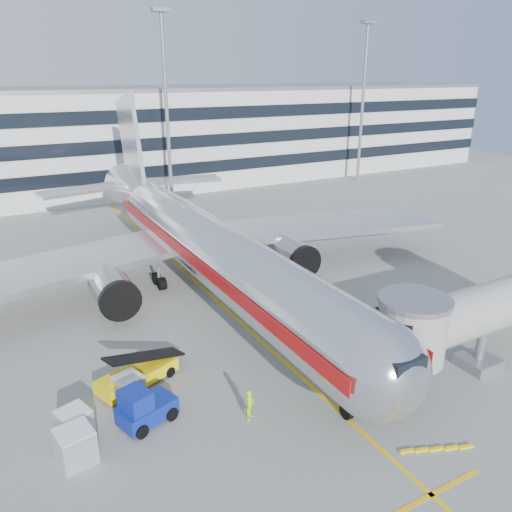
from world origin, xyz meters
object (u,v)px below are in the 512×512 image
baggage_tug (144,408)px  cargo_container_left (76,446)px  main_jet (202,243)px  ramp_worker (250,405)px  cargo_container_right (74,424)px  cargo_container_front (129,388)px  belt_loader (137,374)px

baggage_tug → cargo_container_left: (-3.68, -1.10, -0.10)m
cargo_container_left → baggage_tug: bearing=16.6°
main_jet → ramp_worker: 18.15m
main_jet → ramp_worker: main_jet is taller
cargo_container_right → cargo_container_front: bearing=28.6°
main_jet → belt_loader: 14.80m
cargo_container_left → cargo_container_front: bearing=45.3°
baggage_tug → cargo_container_right: (-3.43, 0.69, -0.18)m
baggage_tug → main_jet: bearing=56.8°
cargo_container_right → cargo_container_left: bearing=-97.9°
belt_loader → ramp_worker: belt_loader is taller
ramp_worker → cargo_container_right: bearing=117.8°
belt_loader → cargo_container_left: size_ratio=2.80×
baggage_tug → belt_loader: bearing=79.3°
belt_loader → cargo_container_front: 1.47m
cargo_container_left → belt_loader: bearing=47.6°
main_jet → cargo_container_right: main_jet is taller
main_jet → cargo_container_front: bearing=-128.5°
main_jet → cargo_container_left: main_jet is taller
cargo_container_front → ramp_worker: bearing=-42.7°
baggage_tug → cargo_container_front: baggage_tug is taller
belt_loader → cargo_container_front: belt_loader is taller
main_jet → cargo_container_front: (-9.87, -12.39, -3.47)m
cargo_container_right → ramp_worker: 9.07m
belt_loader → cargo_container_right: 5.10m
ramp_worker → cargo_container_front: bearing=94.7°
ramp_worker → main_jet: bearing=32.3°
cargo_container_front → ramp_worker: 7.14m
main_jet → cargo_container_left: size_ratio=26.94×
baggage_tug → cargo_container_left: baggage_tug is taller
cargo_container_left → ramp_worker: bearing=-8.1°
cargo_container_right → main_jet: bearing=47.1°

